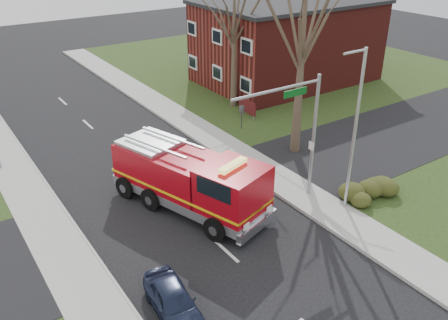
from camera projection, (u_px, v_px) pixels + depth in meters
ground at (226, 251)px, 21.55m from camera, size 120.00×120.00×0.00m
sidewalk_right at (324, 208)px, 24.61m from camera, size 2.40×80.00×0.15m
sidewalk_left at (94, 305)px, 18.41m from camera, size 2.40×80.00×0.15m
cross_street_right at (441, 118)px, 35.67m from camera, size 30.00×8.00×0.15m
brick_building at (287, 41)px, 42.68m from camera, size 15.40×10.40×7.25m
health_center_sign at (247, 107)px, 35.62m from camera, size 0.12×2.00×1.40m
hedge_corner at (377, 192)px, 25.05m from camera, size 2.80×2.00×0.90m
bare_tree_near at (303, 37)px, 27.37m from camera, size 6.00×6.00×12.00m
bare_tree_far at (234, 25)px, 35.18m from camera, size 5.25×5.25×10.50m
traffic_signal_mast at (296, 120)px, 23.13m from camera, size 5.29×0.18×6.80m
streetlight_pole at (355, 128)px, 22.69m from camera, size 1.48×0.16×8.40m
fire_engine at (191, 181)px, 24.11m from camera, size 5.38×9.01×3.44m
parked_car_maroon at (173, 301)px, 17.84m from camera, size 1.89×3.80×1.25m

